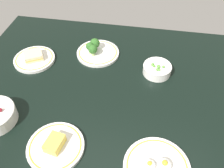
{
  "coord_description": "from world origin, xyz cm",
  "views": [
    {
      "loc": [
        -12.54,
        72.31,
        81.42
      ],
      "look_at": [
        0.0,
        0.0,
        6.0
      ],
      "focal_mm": 38.13,
      "sensor_mm": 36.0,
      "label": 1
    }
  ],
  "objects": [
    {
      "name": "plate_sandwich",
      "position": [
        41.5,
        -11.65,
        5.36
      ],
      "size": [
        20.22,
        20.22,
        4.65
      ],
      "color": "white",
      "rests_on": "dining_table"
    },
    {
      "name": "plate_eggs",
      "position": [
        -21.35,
        34.65,
        4.95
      ],
      "size": [
        22.77,
        22.77,
        4.72
      ],
      "color": "white",
      "rests_on": "dining_table"
    },
    {
      "name": "plate_broccoli",
      "position": [
        11.85,
        -21.97,
        5.99
      ],
      "size": [
        21.73,
        21.73,
        7.68
      ],
      "color": "white",
      "rests_on": "dining_table"
    },
    {
      "name": "bowl_peas",
      "position": [
        -19.25,
        -12.78,
        6.54
      ],
      "size": [
        13.33,
        13.33,
        5.79
      ],
      "color": "white",
      "rests_on": "dining_table"
    },
    {
      "name": "plate_cheese",
      "position": [
        14.72,
        33.21,
        5.22
      ],
      "size": [
        20.58,
        20.58,
        4.99
      ],
      "color": "white",
      "rests_on": "dining_table"
    },
    {
      "name": "dining_table",
      "position": [
        0.0,
        0.0,
        2.0
      ],
      "size": [
        138.34,
        102.34,
        4.0
      ],
      "primitive_type": "cube",
      "color": "black",
      "rests_on": "ground"
    }
  ]
}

